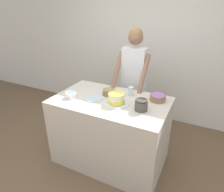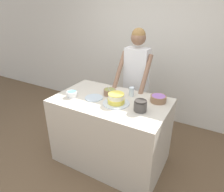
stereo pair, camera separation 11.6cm
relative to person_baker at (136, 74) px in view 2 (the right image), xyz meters
The scene contains 11 objects.
ground_plane 1.55m from the person_baker, 92.46° to the right, with size 14.00×14.00×0.00m, color brown.
wall_back 0.84m from the person_baker, 93.39° to the left, with size 10.00×0.05×2.60m.
counter 0.91m from the person_baker, 94.03° to the right, with size 1.43×0.87×0.93m.
person_baker is the anchor object (origin of this frame).
cake 0.74m from the person_baker, 85.19° to the right, with size 0.32×0.32×0.13m.
frosting_bowl_purple 0.66m from the person_baker, 42.25° to the right, with size 0.19×0.19×0.08m.
frosting_bowl_blue 1.00m from the person_baker, 122.05° to the right, with size 0.13×0.13×0.07m.
frosting_bowl_olive 0.58m from the person_baker, 103.87° to the right, with size 0.16×0.16×0.15m.
drinking_glass 0.47m from the person_baker, 73.69° to the right, with size 0.07×0.07×0.12m.
ceramic_plate 0.80m from the person_baker, 108.84° to the right, with size 0.23×0.23×0.01m.
stoneware_jar 0.85m from the person_baker, 63.47° to the right, with size 0.14×0.14×0.13m.
Camera 2 is at (1.11, -1.51, 2.02)m, focal length 32.00 mm.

